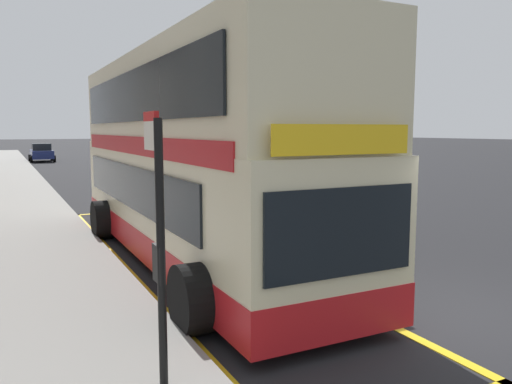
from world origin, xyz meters
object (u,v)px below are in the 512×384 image
at_px(double_decker_bus, 189,166).
at_px(parked_car_navy_kerbside, 198,172).
at_px(bus_stop_sign, 158,229).
at_px(parked_car_navy_across, 42,153).
at_px(parked_car_white_distant, 135,157).

relative_size(double_decker_bus, parked_car_navy_kerbside, 2.63).
xyz_separation_m(double_decker_bus, bus_stop_sign, (-2.22, -5.37, -0.25)).
xyz_separation_m(double_decker_bus, parked_car_navy_kerbside, (4.96, 12.88, -1.26)).
height_order(parked_car_navy_kerbside, parked_car_navy_across, same).
bearing_deg(double_decker_bus, parked_car_navy_across, 90.53).
height_order(bus_stop_sign, parked_car_white_distant, bus_stop_sign).
xyz_separation_m(parked_car_navy_kerbside, parked_car_navy_across, (-5.31, 25.85, 0.00)).
height_order(double_decker_bus, parked_car_navy_kerbside, double_decker_bus).
xyz_separation_m(bus_stop_sign, parked_car_white_distant, (7.66, 33.27, -1.01)).
relative_size(parked_car_white_distant, parked_car_navy_across, 1.00).
height_order(bus_stop_sign, parked_car_navy_kerbside, bus_stop_sign).
xyz_separation_m(parked_car_navy_kerbside, parked_car_white_distant, (0.49, 15.02, 0.00)).
bearing_deg(double_decker_bus, bus_stop_sign, -112.44).
height_order(bus_stop_sign, parked_car_navy_across, bus_stop_sign).
height_order(parked_car_white_distant, parked_car_navy_across, same).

